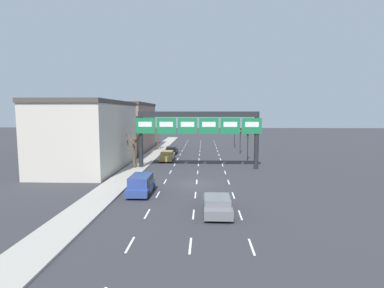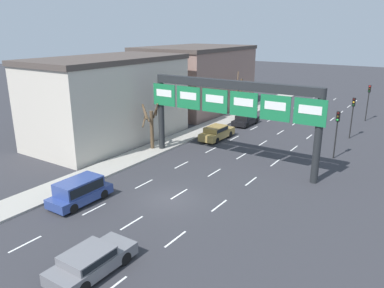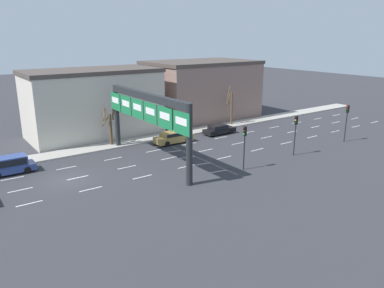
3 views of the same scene
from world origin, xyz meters
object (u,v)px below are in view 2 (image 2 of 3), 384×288
at_px(sign_gantry, 230,102).
at_px(car_black, 246,119).
at_px(car_gold, 217,132).
at_px(traffic_light_mid_block, 337,125).
at_px(suv_blue, 79,190).
at_px(tree_bare_closest, 151,125).
at_px(tree_bare_second, 240,94).
at_px(traffic_light_far_end, 369,96).
at_px(car_grey, 91,260).
at_px(traffic_light_near_gantry, 353,110).

bearing_deg(sign_gantry, car_black, 109.86).
height_order(car_gold, traffic_light_mid_block, traffic_light_mid_block).
relative_size(suv_blue, car_black, 0.98).
height_order(tree_bare_closest, tree_bare_second, tree_bare_second).
relative_size(car_black, traffic_light_mid_block, 1.02).
bearing_deg(sign_gantry, car_gold, 127.77).
height_order(sign_gantry, traffic_light_far_end, sign_gantry).
relative_size(car_grey, tree_bare_second, 0.79).
bearing_deg(car_grey, tree_bare_second, 105.42).
height_order(traffic_light_mid_block, traffic_light_far_end, traffic_light_far_end).
relative_size(car_gold, car_grey, 1.09).
bearing_deg(suv_blue, car_gold, 89.67).
relative_size(car_gold, car_black, 1.09).
distance_m(traffic_light_near_gantry, tree_bare_closest, 21.35).
bearing_deg(car_black, tree_bare_second, 123.36).
xyz_separation_m(traffic_light_far_end, tree_bare_closest, (-15.27, -24.42, -0.78)).
bearing_deg(tree_bare_closest, tree_bare_second, 89.72).
height_order(sign_gantry, traffic_light_mid_block, sign_gantry).
distance_m(traffic_light_near_gantry, traffic_light_far_end, 9.54).
height_order(traffic_light_mid_block, tree_bare_closest, tree_bare_closest).
distance_m(suv_blue, traffic_light_far_end, 38.12).
height_order(suv_blue, car_grey, suv_blue).
distance_m(car_grey, traffic_light_far_end, 41.46).
bearing_deg(traffic_light_mid_block, suv_blue, -122.59).
relative_size(traffic_light_near_gantry, tree_bare_second, 0.78).
bearing_deg(traffic_light_far_end, car_black, -138.94).
bearing_deg(car_grey, tree_bare_closest, 120.79).
bearing_deg(suv_blue, car_black, 90.10).
xyz_separation_m(suv_blue, traffic_light_mid_block, (12.10, 18.92, 2.20)).
relative_size(car_black, tree_bare_closest, 0.98).
bearing_deg(tree_bare_closest, car_black, 76.61).
bearing_deg(tree_bare_second, car_grey, -74.58).
bearing_deg(car_grey, car_black, 102.09).
xyz_separation_m(sign_gantry, traffic_light_near_gantry, (7.08, 14.33, -2.35)).
bearing_deg(traffic_light_far_end, tree_bare_second, -160.21).
bearing_deg(traffic_light_near_gantry, sign_gantry, -116.30).
bearing_deg(car_grey, traffic_light_far_end, 82.55).
xyz_separation_m(sign_gantry, suv_blue, (-4.82, -12.28, -4.58)).
bearing_deg(car_gold, tree_bare_second, 105.42).
bearing_deg(traffic_light_near_gantry, car_black, -175.90).
relative_size(sign_gantry, traffic_light_near_gantry, 3.60).
bearing_deg(tree_bare_closest, traffic_light_mid_block, 24.92).
distance_m(suv_blue, car_grey, 8.15).
height_order(car_black, traffic_light_far_end, traffic_light_far_end).
distance_m(car_black, traffic_light_near_gantry, 12.23).
bearing_deg(tree_bare_second, tree_bare_closest, -90.28).
bearing_deg(suv_blue, sign_gantry, 68.55).
bearing_deg(suv_blue, traffic_light_near_gantry, 65.89).
distance_m(sign_gantry, tree_bare_second, 20.30).
distance_m(suv_blue, tree_bare_second, 30.92).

